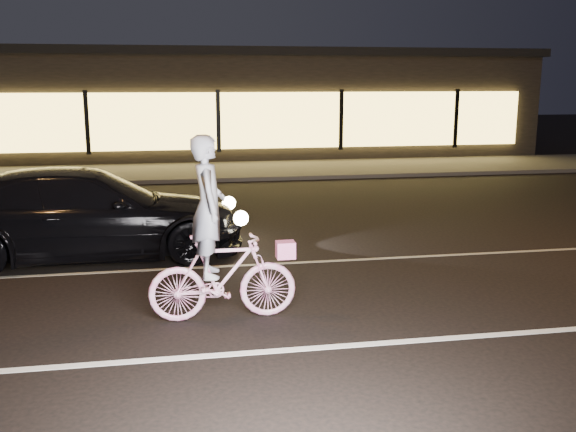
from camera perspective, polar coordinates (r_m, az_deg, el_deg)
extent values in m
plane|color=black|center=(8.91, 0.82, -7.83)|extent=(90.00, 90.00, 0.00)
cube|color=silver|center=(7.54, 3.02, -11.60)|extent=(60.00, 0.12, 0.01)
cube|color=gray|center=(10.78, -1.20, -4.27)|extent=(60.00, 0.10, 0.01)
cube|color=#383533|center=(21.49, -5.78, 4.00)|extent=(30.00, 4.00, 0.12)
cube|color=black|center=(27.29, -6.86, 9.75)|extent=(25.00, 8.00, 4.00)
cube|color=black|center=(27.29, -6.97, 14.05)|extent=(25.40, 8.40, 0.30)
cube|color=#FFD259|center=(23.23, -6.23, 8.40)|extent=(23.00, 0.15, 2.00)
cube|color=black|center=(23.27, -17.44, 7.93)|extent=(0.15, 0.08, 2.20)
cube|color=black|center=(23.15, -6.21, 8.39)|extent=(0.15, 0.08, 2.20)
cube|color=black|center=(23.88, 4.74, 8.53)|extent=(0.15, 0.08, 2.20)
cube|color=black|center=(25.41, 14.71, 8.38)|extent=(0.15, 0.08, 2.20)
imported|color=#E03F95|center=(8.23, -5.81, -5.41)|extent=(1.89, 0.53, 1.13)
imported|color=white|center=(8.00, -7.11, 0.84)|extent=(0.43, 0.65, 1.78)
cube|color=#E0538B|center=(8.24, -0.23, -3.02)|extent=(0.24, 0.19, 0.22)
imported|color=black|center=(11.56, -17.45, 0.22)|extent=(5.45, 2.48, 1.55)
sphere|color=#FFF2BF|center=(12.35, -5.27, 1.15)|extent=(0.26, 0.26, 0.26)
sphere|color=#FFF2BF|center=(10.98, -4.20, -0.20)|extent=(0.26, 0.26, 0.26)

